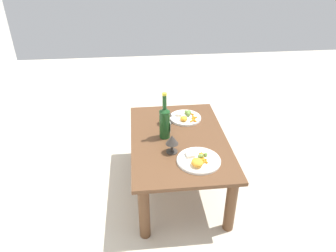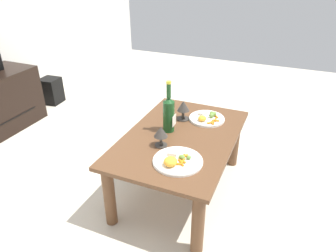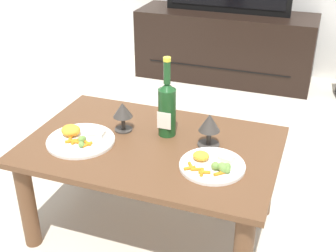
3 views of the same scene
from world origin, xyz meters
TOP-DOWN VIEW (x-y plane):
  - ground_plane at (0.00, 0.00)m, footprint 6.40×6.40m
  - dining_table at (0.00, 0.00)m, footprint 1.03×0.67m
  - wine_bottle at (0.03, 0.10)m, footprint 0.07×0.08m
  - goblet_left at (-0.16, 0.07)m, footprint 0.08×0.08m
  - goblet_right at (0.22, 0.07)m, footprint 0.09×0.09m
  - dinner_plate_left at (-0.28, -0.09)m, footprint 0.28×0.28m
  - dinner_plate_right at (0.28, -0.09)m, footprint 0.25×0.25m

SIDE VIEW (x-z plane):
  - ground_plane at x=0.00m, z-range 0.00..0.00m
  - dining_table at x=0.00m, z-range 0.14..0.57m
  - dinner_plate_right at x=0.28m, z-range 0.42..0.47m
  - dinner_plate_left at x=-0.28m, z-range 0.42..0.48m
  - goblet_left at x=-0.16m, z-range 0.46..0.59m
  - goblet_right at x=0.22m, z-range 0.46..0.60m
  - wine_bottle at x=0.03m, z-range 0.39..0.73m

